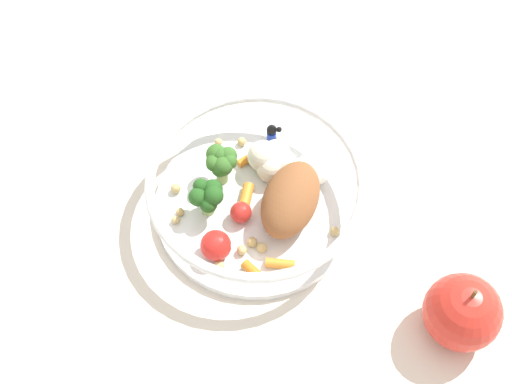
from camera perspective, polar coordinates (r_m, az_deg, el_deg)
name	(u,v)px	position (r m, az deg, el deg)	size (l,w,h in m)	color
ground_plane	(253,203)	(0.83, -0.24, -0.86)	(2.40, 2.40, 0.00)	silver
food_container	(263,190)	(0.80, 0.56, 0.18)	(0.24, 0.24, 0.07)	white
loose_apple	(462,312)	(0.75, 16.13, -9.21)	(0.08, 0.08, 0.09)	red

